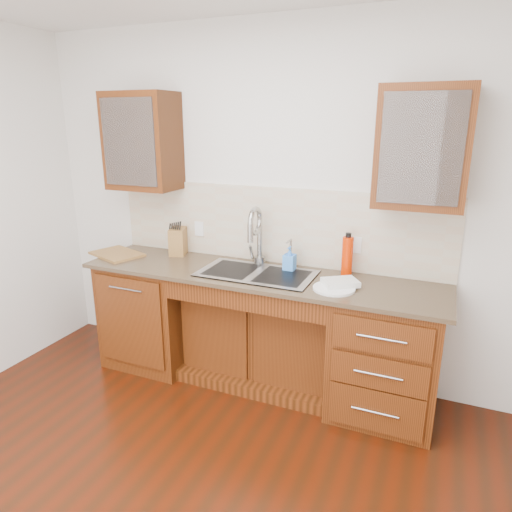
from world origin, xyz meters
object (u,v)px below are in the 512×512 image
at_px(soap_bottle, 290,259).
at_px(knife_block, 178,241).
at_px(cutting_board, 117,254).
at_px(plate, 334,288).
at_px(water_bottle, 347,257).

bearing_deg(soap_bottle, knife_block, 178.51).
xyz_separation_m(soap_bottle, cutting_board, (-1.46, -0.17, -0.08)).
distance_m(knife_block, cutting_board, 0.52).
relative_size(soap_bottle, knife_block, 0.84).
bearing_deg(plate, soap_bottle, 147.27).
bearing_deg(plate, knife_block, 167.17).
height_order(soap_bottle, plate, soap_bottle).
height_order(soap_bottle, cutting_board, soap_bottle).
xyz_separation_m(knife_block, cutting_board, (-0.46, -0.23, -0.10)).
bearing_deg(plate, cutting_board, 177.31).
height_order(water_bottle, knife_block, water_bottle).
bearing_deg(water_bottle, soap_bottle, -173.57).
bearing_deg(cutting_board, knife_block, 26.90).
xyz_separation_m(soap_bottle, plate, (0.40, -0.26, -0.08)).
bearing_deg(cutting_board, water_bottle, 6.63).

